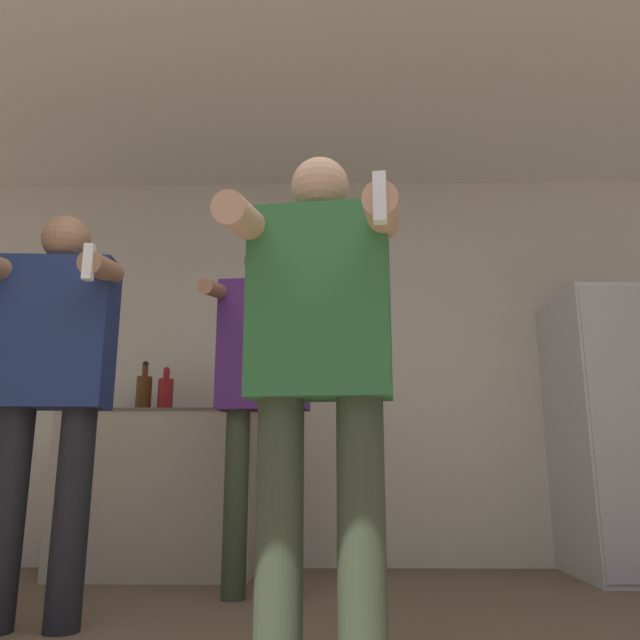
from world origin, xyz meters
TOP-DOWN VIEW (x-y plane):
  - wall_back at (0.00, 2.94)m, footprint 7.00×0.06m
  - ceiling_slab at (0.00, 1.45)m, footprint 7.00×3.43m
  - refrigerator at (1.83, 2.55)m, footprint 0.68×0.73m
  - counter at (-0.88, 2.62)m, footprint 1.15×0.59m
  - bottle_brown_liquor at (-0.44, 2.61)m, footprint 0.06×0.06m
  - bottle_dark_rum at (-0.88, 2.61)m, footprint 0.09×0.09m
  - bottle_red_label at (-1.01, 2.61)m, footprint 0.09×0.09m
  - person_woman_foreground at (0.09, 0.75)m, footprint 0.56×0.51m
  - person_man_side at (-1.02, 1.37)m, footprint 0.54×0.45m
  - person_spectator_back at (-0.22, 1.96)m, footprint 0.54×0.52m

SIDE VIEW (x-z plane):
  - counter at x=-0.88m, z-range 0.00..0.93m
  - refrigerator at x=1.83m, z-range 0.00..1.61m
  - person_woman_foreground at x=0.09m, z-range 0.12..1.73m
  - person_man_side at x=-1.02m, z-range 0.14..1.81m
  - bottle_brown_liquor at x=-0.44m, z-range 0.91..1.12m
  - bottle_dark_rum at x=-0.88m, z-range 0.90..1.18m
  - bottle_red_label at x=-1.01m, z-range 0.89..1.20m
  - person_spectator_back at x=-0.22m, z-range 0.20..1.98m
  - wall_back at x=0.00m, z-range 0.00..2.55m
  - ceiling_slab at x=0.00m, z-range 2.55..2.60m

